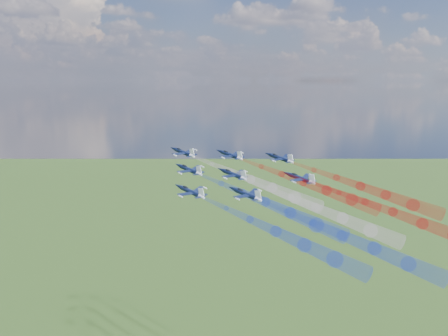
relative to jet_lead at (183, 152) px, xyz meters
name	(u,v)px	position (x,y,z in m)	size (l,w,h in m)	color
jet_lead	(183,152)	(0.00, 0.00, 0.00)	(9.50, 11.88, 3.17)	black
trail_lead	(251,179)	(15.37, -23.92, -5.18)	(3.96, 47.31, 3.96)	white
jet_inner_left	(189,170)	(-1.24, -15.75, -2.92)	(9.50, 11.88, 3.17)	black
trail_inner_left	(265,202)	(14.13, -39.66, -8.10)	(3.96, 47.31, 3.96)	blue
jet_inner_right	(230,155)	(15.01, -3.54, -0.93)	(9.50, 11.88, 3.17)	black
trail_inner_right	(303,182)	(30.38, -27.45, -6.11)	(3.96, 47.31, 3.96)	red
jet_outer_left	(191,192)	(-3.74, -29.73, -6.37)	(9.50, 11.88, 3.17)	black
trail_outer_left	(276,231)	(11.63, -53.65, -11.55)	(3.96, 47.31, 3.96)	blue
jet_center_third	(233,174)	(11.23, -19.58, -4.26)	(9.50, 11.88, 3.17)	black
trail_center_third	(315,208)	(26.60, -43.50, -9.44)	(3.96, 47.31, 3.96)	white
jet_outer_right	(280,158)	(30.01, -9.90, -1.65)	(9.50, 11.88, 3.17)	black
trail_outer_right	(360,186)	(45.39, -33.82, -6.83)	(3.96, 47.31, 3.96)	red
jet_rear_left	(246,194)	(9.88, -36.15, -6.45)	(9.50, 11.88, 3.17)	black
trail_rear_left	(342,235)	(25.26, -60.07, -11.63)	(3.96, 47.31, 3.96)	blue
jet_rear_right	(300,178)	(29.90, -26.10, -5.15)	(9.50, 11.88, 3.17)	black
trail_rear_right	(393,212)	(45.27, -50.02, -10.33)	(3.96, 47.31, 3.96)	red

